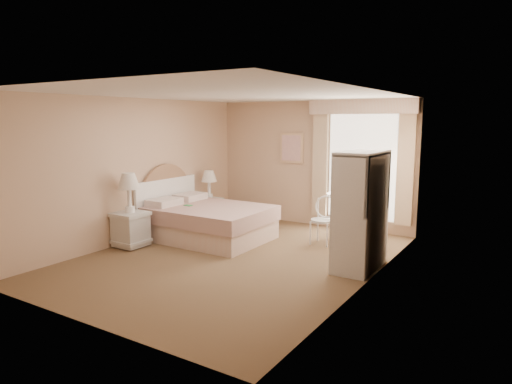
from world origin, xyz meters
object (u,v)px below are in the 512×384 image
Objects in this scene: bed at (205,220)px; armoire at (361,221)px; round_table at (348,209)px; nightstand_far at (209,203)px; nightstand_near at (130,220)px; cafe_chair at (324,216)px.

bed is 1.23× the size of armoire.
bed is at bearing 177.34° from armoire.
round_table is 0.48× the size of armoire.
bed is 2.58m from round_table.
bed is at bearing -55.58° from nightstand_far.
nightstand_far is 1.33× the size of round_table.
nightstand_near is at bearing -139.30° from round_table.
armoire is at bearing -63.23° from round_table.
armoire is at bearing -2.66° from bed.
round_table is 0.60m from cafe_chair.
round_table is at bearing 116.77° from armoire.
nightstand_far reaches higher than round_table.
bed is at bearing -157.65° from cafe_chair.
nightstand_near is (-0.72, -1.11, 0.13)m from bed.
nightstand_near reaches higher than cafe_chair.
cafe_chair is (2.67, -0.22, 0.07)m from nightstand_far.
nightstand_near is 3.79m from armoire.
round_table is at bearing 6.55° from nightstand_far.
nightstand_near is 1.52× the size of round_table.
cafe_chair is (2.67, 1.93, 0.01)m from nightstand_near.
nightstand_far is at bearing 90.00° from nightstand_near.
nightstand_far is (-0.72, 1.05, 0.07)m from bed.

